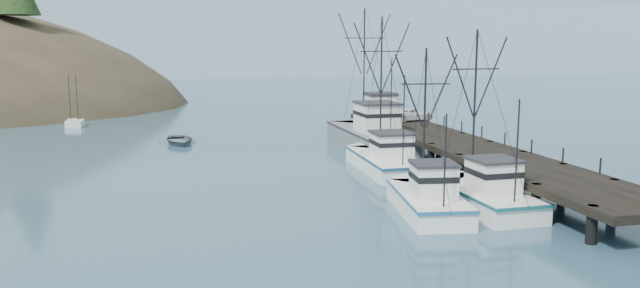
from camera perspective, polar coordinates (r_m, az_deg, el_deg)
The scene contains 11 objects.
ground at distance 33.11m, azimuth 2.91°, elevation -8.43°, with size 400.00×400.00×0.00m, color #2F5168.
pier at distance 52.31m, azimuth 12.76°, elevation -0.19°, with size 6.00×44.00×2.00m.
distant_ridge at distance 201.40m, azimuth -8.10°, elevation 6.26°, with size 360.00×40.00×26.00m, color #9EB2C6.
distant_ridge_far at distance 217.71m, azimuth -21.77°, elevation 5.92°, with size 180.00×25.00×18.00m, color silver.
trawler_near at distance 40.01m, azimuth 14.36°, elevation -4.39°, with size 3.88×11.00×11.20m.
trawler_mid at distance 38.01m, azimuth 9.70°, elevation -4.95°, with size 4.50×10.08×10.09m.
trawler_far at distance 50.12m, azimuth 5.90°, elevation -1.42°, with size 4.21×12.28×12.45m.
work_vessel at distance 60.87m, azimuth 4.47°, elevation 0.87°, with size 5.22×16.58×13.76m.
pier_shed at distance 67.32m, azimuth 5.53°, elevation 3.53°, with size 3.00×3.20×2.80m.
pickup_truck at distance 66.00m, azimuth 8.38°, elevation 2.72°, with size 2.25×4.89×1.36m, color white.
motorboat at distance 64.31m, azimuth -12.73°, elevation 0.01°, with size 3.88×5.43×1.12m, color slate.
Camera 1 is at (-8.96, -30.26, 10.03)m, focal length 35.00 mm.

